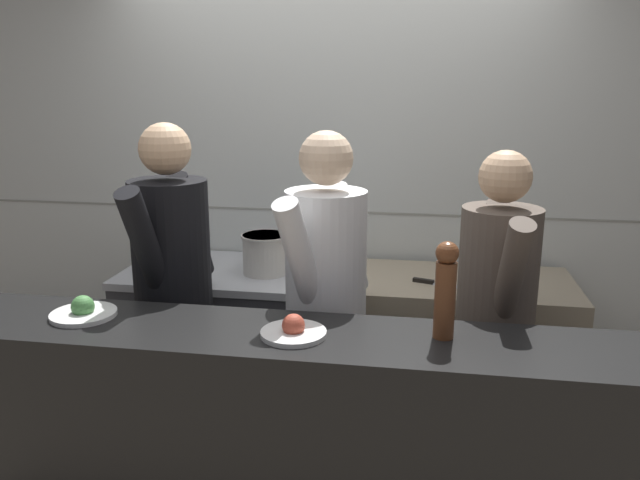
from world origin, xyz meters
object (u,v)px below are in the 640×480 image
at_px(stock_pot, 180,252).
at_px(pepper_mill, 445,288).
at_px(chefs_knife, 438,284).
at_px(chef_sous, 326,307).
at_px(plated_dish_appetiser, 293,330).
at_px(oven_range, 228,342).
at_px(sauce_pot, 265,253).
at_px(plated_dish_main, 83,311).
at_px(chef_line, 495,319).
at_px(chef_head_cook, 174,291).

relative_size(stock_pot, pepper_mill, 0.83).
bearing_deg(chefs_knife, chef_sous, -130.66).
bearing_deg(plated_dish_appetiser, chefs_knife, 63.11).
distance_m(oven_range, pepper_mill, 1.75).
distance_m(chefs_knife, pepper_mill, 1.02).
relative_size(oven_range, chef_sous, 0.64).
height_order(sauce_pot, chef_sous, chef_sous).
height_order(sauce_pot, plated_dish_main, same).
relative_size(sauce_pot, chefs_knife, 0.79).
height_order(sauce_pot, pepper_mill, pepper_mill).
bearing_deg(plated_dish_main, chef_line, 17.77).
xyz_separation_m(oven_range, chef_line, (1.40, -0.59, 0.46)).
distance_m(chefs_knife, plated_dish_main, 1.71).
bearing_deg(stock_pot, chef_line, -19.37).
height_order(pepper_mill, chef_line, chef_line).
bearing_deg(chef_line, stock_pot, 153.99).
relative_size(plated_dish_appetiser, pepper_mill, 0.68).
xyz_separation_m(sauce_pot, chefs_knife, (0.92, -0.06, -0.10)).
xyz_separation_m(stock_pot, chefs_knife, (1.42, -0.09, -0.08)).
xyz_separation_m(chefs_knife, chef_line, (0.23, -0.49, 0.01)).
bearing_deg(pepper_mill, plated_dish_main, -178.99).
height_order(stock_pot, chef_head_cook, chef_head_cook).
bearing_deg(pepper_mill, chef_sous, 140.17).
xyz_separation_m(chef_head_cook, chef_line, (1.44, 0.03, -0.05)).
relative_size(oven_range, chefs_knife, 3.35).
relative_size(oven_range, chef_line, 0.67).
relative_size(plated_dish_appetiser, chef_line, 0.15).
bearing_deg(chefs_knife, pepper_mill, -90.32).
xyz_separation_m(chefs_knife, plated_dish_appetiser, (-0.53, -1.05, 0.14)).
xyz_separation_m(plated_dish_main, chef_sous, (0.88, 0.43, -0.08)).
distance_m(sauce_pot, plated_dish_main, 1.16).
xyz_separation_m(sauce_pot, plated_dish_appetiser, (0.39, -1.12, 0.04)).
xyz_separation_m(sauce_pot, chef_line, (1.15, -0.55, -0.09)).
bearing_deg(chef_sous, plated_dish_main, -134.75).
height_order(chef_head_cook, chef_line, chef_head_cook).
xyz_separation_m(oven_range, plated_dish_appetiser, (0.63, -1.15, 0.59)).
xyz_separation_m(stock_pot, chef_head_cook, (0.21, -0.61, -0.01)).
distance_m(chef_head_cook, chef_sous, 0.72).
height_order(stock_pot, chef_sous, chef_sous).
bearing_deg(plated_dish_appetiser, plated_dish_main, 176.65).
distance_m(chef_head_cook, chef_line, 1.44).
bearing_deg(plated_dish_appetiser, chef_head_cook, 141.73).
distance_m(chefs_knife, plated_dish_appetiser, 1.19).
distance_m(plated_dish_appetiser, pepper_mill, 0.56).
relative_size(chefs_knife, plated_dish_appetiser, 1.37).
height_order(chefs_knife, chef_line, chef_line).
bearing_deg(oven_range, plated_dish_main, -100.66).
relative_size(stock_pot, plated_dish_appetiser, 1.23).
distance_m(plated_dish_main, plated_dish_appetiser, 0.84).
bearing_deg(plated_dish_main, stock_pot, 92.41).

